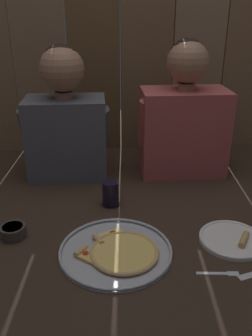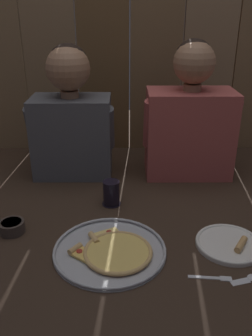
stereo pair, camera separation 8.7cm
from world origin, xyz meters
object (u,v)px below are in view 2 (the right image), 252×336
at_px(pizza_tray, 112,250).
at_px(diner_left, 71,117).
at_px(drinking_glass, 111,193).
at_px(diner_right, 190,118).
at_px(dinner_plate, 229,244).
at_px(dipping_bowl, 12,226).

bearing_deg(pizza_tray, diner_left, 107.71).
bearing_deg(diner_left, drinking_glass, -58.30).
xyz_separation_m(drinking_glass, diner_right, (0.36, 0.31, 0.23)).
bearing_deg(drinking_glass, dinner_plate, -35.11).
height_order(drinking_glass, diner_right, diner_right).
relative_size(drinking_glass, diner_right, 0.17).
relative_size(dinner_plate, diner_left, 0.37).
bearing_deg(pizza_tray, dinner_plate, 4.80).
distance_m(pizza_tray, dinner_plate, 0.40).
height_order(diner_left, diner_right, diner_right).
bearing_deg(diner_left, diner_right, -0.05).
xyz_separation_m(dinner_plate, dipping_bowl, (-0.76, 0.09, 0.01)).
xyz_separation_m(dinner_plate, diner_left, (-0.60, 0.59, 0.27)).
height_order(dinner_plate, drinking_glass, drinking_glass).
xyz_separation_m(drinking_glass, dipping_bowl, (-0.35, -0.20, -0.03)).
distance_m(dinner_plate, dipping_bowl, 0.76).
bearing_deg(drinking_glass, diner_right, 40.70).
bearing_deg(dinner_plate, diner_right, 95.02).
bearing_deg(dipping_bowl, pizza_tray, -18.48).
height_order(drinking_glass, diner_left, diner_left).
distance_m(drinking_glass, diner_right, 0.52).
bearing_deg(diner_right, drinking_glass, -139.30).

